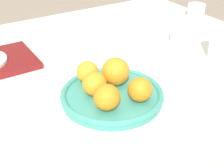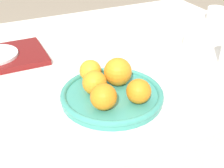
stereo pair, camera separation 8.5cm
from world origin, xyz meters
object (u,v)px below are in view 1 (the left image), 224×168
object	(u,v)px
orange_3	(88,72)
orange_4	(107,97)
orange_0	(95,84)
water_glass	(219,43)
cup_2	(142,25)
orange_2	(116,71)
fruit_platter	(112,95)
cup_3	(196,10)
orange_1	(140,90)
cup_0	(181,36)

from	to	relation	value
orange_3	orange_4	world-z (taller)	orange_4
orange_0	water_glass	bearing A→B (deg)	-0.11
water_glass	cup_2	bearing A→B (deg)	104.91
orange_2	orange_4	bearing A→B (deg)	-132.65
cup_2	orange_3	bearing A→B (deg)	-146.51
orange_0	fruit_platter	bearing A→B (deg)	-27.37
fruit_platter	orange_4	size ratio (longest dim) A/B	4.14
fruit_platter	cup_2	xyz separation A→B (m)	(0.36, 0.35, 0.02)
water_glass	cup_3	size ratio (longest dim) A/B	1.45
fruit_platter	orange_3	world-z (taller)	orange_3
orange_2	orange_3	distance (m)	0.08
orange_4	cup_2	size ratio (longest dim) A/B	0.90
orange_0	orange_2	size ratio (longest dim) A/B	0.84
orange_0	water_glass	world-z (taller)	water_glass
orange_3	water_glass	world-z (taller)	water_glass
orange_1	cup_2	bearing A→B (deg)	52.77
orange_2	orange_3	xyz separation A→B (m)	(-0.06, 0.05, -0.01)
water_glass	cup_3	distance (m)	0.45
orange_0	orange_1	distance (m)	0.13
cup_2	cup_3	size ratio (longest dim) A/B	0.96
orange_0	cup_0	world-z (taller)	orange_0
orange_2	fruit_platter	bearing A→B (deg)	-132.96
cup_2	cup_3	world-z (taller)	cup_2
fruit_platter	cup_0	distance (m)	0.47
orange_3	orange_0	bearing A→B (deg)	-105.00
orange_4	water_glass	world-z (taller)	water_glass
orange_4	cup_0	bearing A→B (deg)	26.80
cup_3	orange_4	bearing A→B (deg)	-149.77
orange_0	cup_0	bearing A→B (deg)	19.40
orange_2	orange_4	size ratio (longest dim) A/B	1.16
orange_3	cup_3	world-z (taller)	orange_3
orange_1	orange_2	distance (m)	0.11
water_glass	cup_0	world-z (taller)	water_glass
orange_1	orange_4	xyz separation A→B (m)	(-0.09, 0.01, 0.00)
orange_3	orange_4	bearing A→B (deg)	-99.86
orange_3	water_glass	distance (m)	0.48
orange_1	orange_3	distance (m)	0.17
orange_2	orange_4	world-z (taller)	orange_2
water_glass	cup_2	world-z (taller)	water_glass
orange_2	orange_4	xyz separation A→B (m)	(-0.09, -0.09, -0.01)
cup_3	orange_0	bearing A→B (deg)	-154.03
orange_0	orange_4	bearing A→B (deg)	-94.90
orange_2	cup_2	distance (m)	0.44
water_glass	cup_2	xyz separation A→B (m)	(-0.09, 0.33, -0.02)
orange_1	orange_2	size ratio (longest dim) A/B	0.82
orange_3	orange_4	xyz separation A→B (m)	(-0.03, -0.15, 0.00)
orange_0	water_glass	size ratio (longest dim) A/B	0.58
fruit_platter	water_glass	size ratio (longest dim) A/B	2.47
orange_1	cup_3	distance (m)	0.80
fruit_platter	cup_3	distance (m)	0.81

